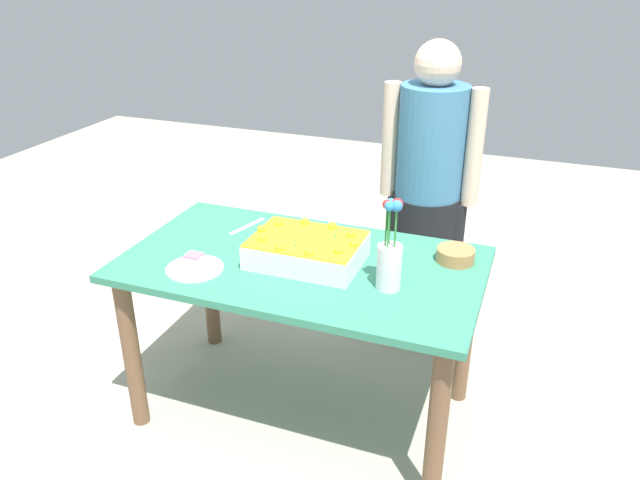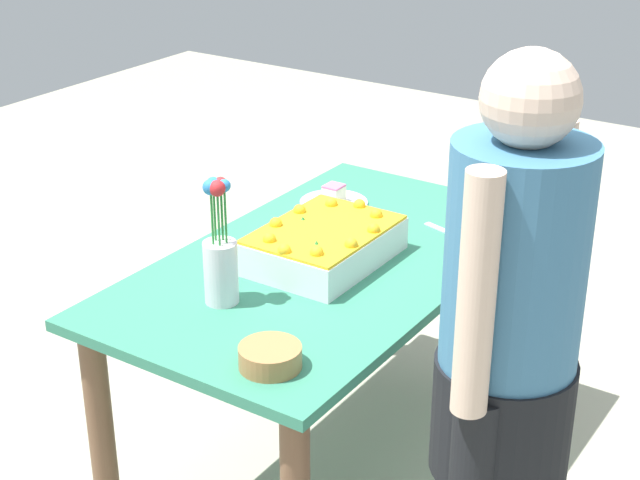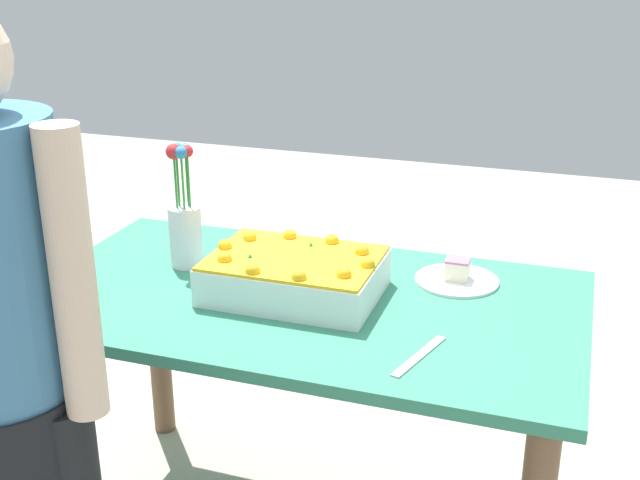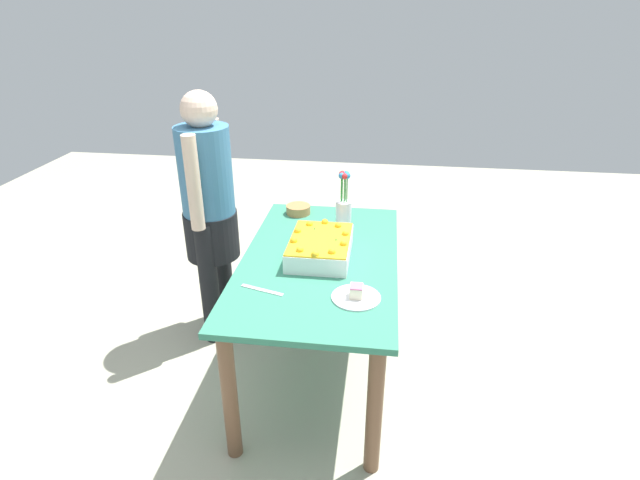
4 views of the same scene
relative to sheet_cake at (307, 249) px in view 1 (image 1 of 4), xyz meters
The scene contains 8 objects.
ground_plane 0.78m from the sheet_cake, ahead, with size 8.00×8.00×0.00m, color #A7A38D.
dining_table 0.18m from the sheet_cake, ahead, with size 1.39×0.78×0.73m.
sheet_cake is the anchor object (origin of this frame).
serving_plate_with_slice 0.43m from the sheet_cake, 29.34° to the left, with size 0.22×0.22×0.06m.
cake_knife 0.43m from the sheet_cake, 30.52° to the right, with size 0.21×0.02×0.00m, color silver.
flower_vase 0.37m from the sheet_cake, 165.76° to the left, with size 0.09×0.09×0.34m.
fruit_bowl 0.58m from the sheet_cake, 159.06° to the right, with size 0.15×0.15×0.05m, color #AD7443.
person_standing 0.77m from the sheet_cake, 115.13° to the right, with size 0.45×0.31×1.49m.
Camera 1 is at (-0.82, 1.99, 1.84)m, focal length 35.00 mm.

